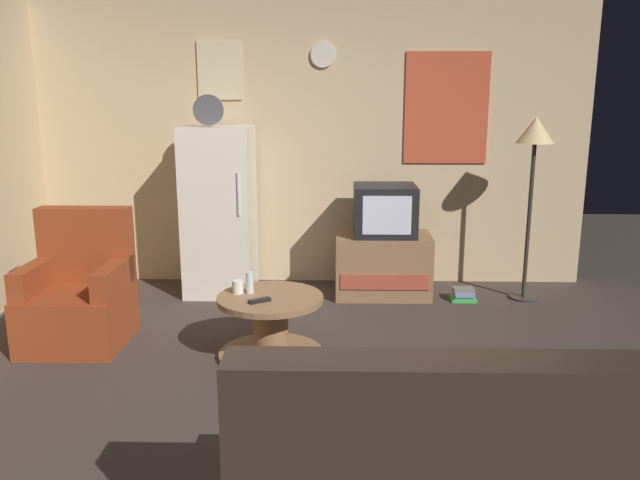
{
  "coord_description": "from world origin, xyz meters",
  "views": [
    {
      "loc": [
        0.26,
        -3.5,
        1.77
      ],
      "look_at": [
        0.16,
        0.9,
        0.75
      ],
      "focal_mm": 35.4,
      "sensor_mm": 36.0,
      "label": 1
    }
  ],
  "objects_px": {
    "wine_glass": "(250,283)",
    "remote_control": "(260,301)",
    "standing_lamp": "(535,145)",
    "mug_ceramic_white": "(238,287)",
    "crt_tv": "(385,210)",
    "book_stack": "(463,294)",
    "tv_stand": "(383,265)",
    "armchair": "(79,297)",
    "fridge": "(220,211)",
    "coffee_table": "(271,327)"
  },
  "relations": [
    {
      "from": "armchair",
      "to": "mug_ceramic_white",
      "type": "bearing_deg",
      "value": -9.79
    },
    {
      "from": "tv_stand",
      "to": "wine_glass",
      "type": "xyz_separation_m",
      "value": [
        -1.01,
        -1.36,
        0.24
      ]
    },
    {
      "from": "book_stack",
      "to": "standing_lamp",
      "type": "bearing_deg",
      "value": 6.67
    },
    {
      "from": "wine_glass",
      "to": "armchair",
      "type": "distance_m",
      "value": 1.3
    },
    {
      "from": "wine_glass",
      "to": "remote_control",
      "type": "height_order",
      "value": "wine_glass"
    },
    {
      "from": "fridge",
      "to": "coffee_table",
      "type": "relative_size",
      "value": 2.46
    },
    {
      "from": "fridge",
      "to": "coffee_table",
      "type": "xyz_separation_m",
      "value": [
        0.6,
        -1.49,
        -0.53
      ]
    },
    {
      "from": "standing_lamp",
      "to": "wine_glass",
      "type": "xyz_separation_m",
      "value": [
        -2.26,
        -1.28,
        -0.84
      ]
    },
    {
      "from": "crt_tv",
      "to": "wine_glass",
      "type": "relative_size",
      "value": 3.6
    },
    {
      "from": "mug_ceramic_white",
      "to": "book_stack",
      "type": "relative_size",
      "value": 0.41
    },
    {
      "from": "standing_lamp",
      "to": "armchair",
      "type": "relative_size",
      "value": 1.66
    },
    {
      "from": "tv_stand",
      "to": "remote_control",
      "type": "xyz_separation_m",
      "value": [
        -0.92,
        -1.55,
        0.17
      ]
    },
    {
      "from": "standing_lamp",
      "to": "crt_tv",
      "type": "bearing_deg",
      "value": 176.23
    },
    {
      "from": "coffee_table",
      "to": "mug_ceramic_white",
      "type": "xyz_separation_m",
      "value": [
        -0.23,
        0.06,
        0.27
      ]
    },
    {
      "from": "tv_stand",
      "to": "standing_lamp",
      "type": "xyz_separation_m",
      "value": [
        1.25,
        -0.08,
        1.08
      ]
    },
    {
      "from": "book_stack",
      "to": "armchair",
      "type": "bearing_deg",
      "value": -161.28
    },
    {
      "from": "wine_glass",
      "to": "remote_control",
      "type": "xyz_separation_m",
      "value": [
        0.09,
        -0.19,
        -0.06
      ]
    },
    {
      "from": "wine_glass",
      "to": "mug_ceramic_white",
      "type": "relative_size",
      "value": 1.67
    },
    {
      "from": "crt_tv",
      "to": "tv_stand",
      "type": "bearing_deg",
      "value": 173.53
    },
    {
      "from": "crt_tv",
      "to": "book_stack",
      "type": "distance_m",
      "value": 1.01
    },
    {
      "from": "crt_tv",
      "to": "armchair",
      "type": "distance_m",
      "value": 2.6
    },
    {
      "from": "crt_tv",
      "to": "mug_ceramic_white",
      "type": "height_order",
      "value": "crt_tv"
    },
    {
      "from": "remote_control",
      "to": "wine_glass",
      "type": "bearing_deg",
      "value": 82.13
    },
    {
      "from": "crt_tv",
      "to": "remote_control",
      "type": "height_order",
      "value": "crt_tv"
    },
    {
      "from": "tv_stand",
      "to": "armchair",
      "type": "distance_m",
      "value": 2.56
    },
    {
      "from": "remote_control",
      "to": "book_stack",
      "type": "relative_size",
      "value": 0.69
    },
    {
      "from": "book_stack",
      "to": "mug_ceramic_white",
      "type": "bearing_deg",
      "value": -145.85
    },
    {
      "from": "standing_lamp",
      "to": "book_stack",
      "type": "distance_m",
      "value": 1.42
    },
    {
      "from": "fridge",
      "to": "mug_ceramic_white",
      "type": "bearing_deg",
      "value": -75.33
    },
    {
      "from": "coffee_table",
      "to": "book_stack",
      "type": "height_order",
      "value": "coffee_table"
    },
    {
      "from": "mug_ceramic_white",
      "to": "crt_tv",
      "type": "bearing_deg",
      "value": 51.11
    },
    {
      "from": "crt_tv",
      "to": "remote_control",
      "type": "distance_m",
      "value": 1.84
    },
    {
      "from": "standing_lamp",
      "to": "remote_control",
      "type": "xyz_separation_m",
      "value": [
        -2.17,
        -1.47,
        -0.91
      ]
    },
    {
      "from": "remote_control",
      "to": "book_stack",
      "type": "xyz_separation_m",
      "value": [
        1.62,
        1.41,
        -0.4
      ]
    },
    {
      "from": "armchair",
      "to": "book_stack",
      "type": "bearing_deg",
      "value": 18.72
    },
    {
      "from": "tv_stand",
      "to": "crt_tv",
      "type": "relative_size",
      "value": 1.56
    },
    {
      "from": "standing_lamp",
      "to": "mug_ceramic_white",
      "type": "distance_m",
      "value": 2.8
    },
    {
      "from": "coffee_table",
      "to": "mug_ceramic_white",
      "type": "distance_m",
      "value": 0.35
    },
    {
      "from": "fridge",
      "to": "coffee_table",
      "type": "bearing_deg",
      "value": -68.01
    },
    {
      "from": "coffee_table",
      "to": "armchair",
      "type": "bearing_deg",
      "value": 169.45
    },
    {
      "from": "mug_ceramic_white",
      "to": "tv_stand",
      "type": "bearing_deg",
      "value": 51.34
    },
    {
      "from": "fridge",
      "to": "wine_glass",
      "type": "xyz_separation_m",
      "value": [
        0.46,
        -1.43,
        -0.24
      ]
    },
    {
      "from": "crt_tv",
      "to": "standing_lamp",
      "type": "xyz_separation_m",
      "value": [
        1.24,
        -0.08,
        0.58
      ]
    },
    {
      "from": "wine_glass",
      "to": "book_stack",
      "type": "distance_m",
      "value": 2.15
    },
    {
      "from": "tv_stand",
      "to": "wine_glass",
      "type": "relative_size",
      "value": 5.6
    },
    {
      "from": "mug_ceramic_white",
      "to": "standing_lamp",
      "type": "bearing_deg",
      "value": 28.7
    },
    {
      "from": "tv_stand",
      "to": "armchair",
      "type": "relative_size",
      "value": 0.87
    },
    {
      "from": "coffee_table",
      "to": "book_stack",
      "type": "distance_m",
      "value": 2.03
    },
    {
      "from": "mug_ceramic_white",
      "to": "book_stack",
      "type": "xyz_separation_m",
      "value": [
        1.79,
        1.22,
        -0.43
      ]
    },
    {
      "from": "fridge",
      "to": "tv_stand",
      "type": "bearing_deg",
      "value": -2.58
    }
  ]
}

